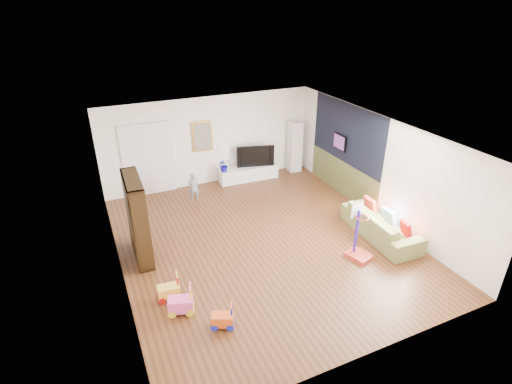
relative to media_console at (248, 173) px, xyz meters
name	(u,v)px	position (x,y,z in m)	size (l,w,h in m)	color
floor	(263,241)	(-1.10, -3.42, -0.22)	(6.50, 7.50, 0.00)	brown
ceiling	(264,134)	(-1.10, -3.42, 2.48)	(6.50, 7.50, 0.00)	white
wall_back	(210,141)	(-1.10, 0.33, 1.13)	(6.50, 0.00, 2.70)	white
wall_front	(371,293)	(-1.10, -7.17, 1.13)	(6.50, 0.00, 2.70)	silver
wall_left	(113,222)	(-4.35, -3.42, 1.13)	(0.00, 7.50, 2.70)	silver
wall_right	(378,168)	(2.15, -3.42, 1.13)	(0.00, 7.50, 2.70)	silver
navy_accent	(347,134)	(2.13, -2.02, 1.63)	(0.01, 3.20, 1.70)	black
olive_wainscot	(342,178)	(2.13, -2.02, 0.28)	(0.01, 3.20, 1.00)	brown
doorway	(148,160)	(-3.00, 0.29, 0.83)	(1.45, 0.06, 2.10)	white
painting_back	(202,136)	(-1.35, 0.29, 1.33)	(0.62, 0.06, 0.92)	gold
artwork_right	(340,142)	(2.07, -1.82, 1.33)	(0.04, 0.56, 0.46)	#7F3F8C
media_console	(248,173)	(0.00, 0.00, 0.00)	(1.88, 0.47, 0.44)	white
tall_cabinet	(295,147)	(1.69, 0.06, 0.62)	(0.39, 0.39, 1.68)	white
bookshelf	(137,219)	(-3.84, -2.81, 0.74)	(0.35, 1.32, 1.93)	black
sofa	(381,225)	(1.61, -4.39, 0.10)	(2.21, 0.86, 0.64)	olive
basketball_hoop	(362,233)	(0.60, -4.91, 0.43)	(0.44, 0.54, 1.29)	#BE3A27
ride_on_yellow	(168,287)	(-3.62, -4.48, 0.06)	(0.42, 0.26, 0.56)	yellow
ride_on_orange	(222,316)	(-2.93, -5.60, 0.04)	(0.39, 0.24, 0.52)	#E34E18
ride_on_pink	(180,300)	(-3.51, -4.95, 0.09)	(0.46, 0.28, 0.61)	#F34E9F
child	(193,187)	(-2.00, -0.72, 0.22)	(0.32, 0.21, 0.88)	gray
tv	(255,155)	(0.26, 0.05, 0.56)	(1.18, 0.16, 0.68)	black
vase_plant	(224,165)	(-0.81, -0.03, 0.42)	(0.37, 0.32, 0.41)	#120B97
pillow_left	(406,229)	(1.79, -4.99, 0.29)	(0.09, 0.36, 0.36)	red
pillow_center	(389,217)	(1.81, -4.40, 0.29)	(0.11, 0.40, 0.40)	white
pillow_right	(370,205)	(1.79, -3.73, 0.29)	(0.10, 0.39, 0.39)	#B42A22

